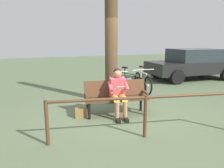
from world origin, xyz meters
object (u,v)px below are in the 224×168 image
person_reading (118,90)px  parked_car (192,63)px  tree_trunk (111,34)px  bicycle_purple (143,82)px  handbag (81,113)px  bicycle_black (117,85)px  bench (116,95)px  litter_bin (126,87)px  bicycle_orange (128,83)px

person_reading → parked_car: parked_car is taller
person_reading → tree_trunk: size_ratio=0.29×
bicycle_purple → parked_car: (-3.57, -1.32, 0.41)m
handbag → tree_trunk: tree_trunk is taller
bicycle_black → person_reading: bearing=-17.5°
bench → parked_car: bearing=-139.4°
bicycle_purple → parked_car: 3.83m
bicycle_purple → bicycle_black: 1.11m
person_reading → tree_trunk: bearing=-94.3°
bench → tree_trunk: bearing=-95.9°
tree_trunk → handbag: bearing=38.3°
bicycle_purple → handbag: bearing=-48.7°
handbag → parked_car: (-6.38, -3.08, 0.65)m
litter_bin → bicycle_orange: bicycle_orange is taller
bicycle_orange → bicycle_purple: bearing=71.3°
parked_car → tree_trunk: bearing=27.5°
bench → litter_bin: (-0.88, -1.20, -0.13)m
litter_bin → bicycle_purple: 1.21m
bicycle_orange → parked_car: (-4.16, -1.32, 0.41)m
person_reading → bicycle_orange: (-1.32, -2.02, -0.31)m
bicycle_black → litter_bin: bearing=14.3°
person_reading → bench: bearing=-83.5°
tree_trunk → bicycle_orange: 2.14m
bicycle_black → bicycle_orange: bearing=109.5°
handbag → tree_trunk: (-1.21, -0.95, 1.94)m
handbag → parked_car: 7.11m
parked_car → bicycle_purple: bearing=25.4°
bench → handbag: bench is taller
bench → bicycle_purple: bicycle_purple is taller
tree_trunk → parked_car: 5.74m
handbag → bicycle_orange: bicycle_orange is taller
bench → bicycle_black: bicycle_black is taller
litter_bin → parked_car: size_ratio=0.17×
tree_trunk → litter_bin: 1.79m
handbag → bicycle_black: size_ratio=0.18×
person_reading → bicycle_orange: 2.43m
bench → handbag: 0.99m
bench → litter_bin: bearing=-115.8°
person_reading → litter_bin: 1.66m
bicycle_purple → bicycle_black: (1.10, 0.12, 0.00)m
person_reading → tree_trunk: (-0.32, -1.20, 1.40)m
bench → person_reading: 0.23m
handbag → bicycle_purple: bicycle_purple is taller
bicycle_purple → bicycle_orange: (0.60, -0.00, 0.00)m
bench → person_reading: (0.01, 0.16, 0.16)m
tree_trunk → person_reading: bearing=75.2°
bench → handbag: bearing=5.1°
bench → tree_trunk: 1.90m
handbag → tree_trunk: bearing=-141.7°
litter_bin → bicycle_black: 0.53m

